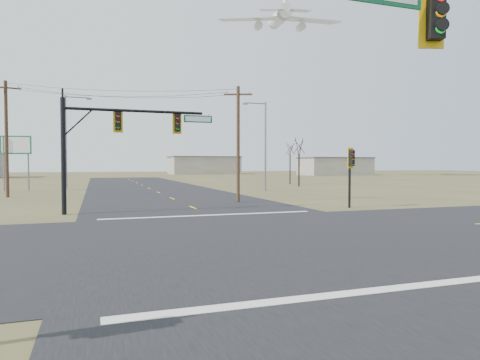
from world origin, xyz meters
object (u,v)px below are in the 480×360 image
at_px(utility_pole_near, 238,142).
at_px(streetlight_a, 264,141).
at_px(pedestal_signal_ne, 351,163).
at_px(utility_pole_far, 6,137).
at_px(highway_sign, 16,152).
at_px(mast_arm_far, 120,131).
at_px(streetlight_c, 68,136).
at_px(bare_tree_c, 299,145).
at_px(bare_tree_d, 290,148).

relative_size(utility_pole_near, streetlight_a, 0.90).
xyz_separation_m(pedestal_signal_ne, utility_pole_far, (-23.11, 17.43, 2.27)).
bearing_deg(highway_sign, mast_arm_far, -60.24).
relative_size(highway_sign, streetlight_c, 0.54).
bearing_deg(highway_sign, streetlight_a, -8.79).
bearing_deg(bare_tree_c, streetlight_c, 171.12).
bearing_deg(streetlight_a, streetlight_c, 172.04).
bearing_deg(streetlight_c, bare_tree_d, -4.23).
distance_m(mast_arm_far, pedestal_signal_ne, 14.72).
relative_size(highway_sign, streetlight_a, 0.62).
bearing_deg(mast_arm_far, bare_tree_c, 46.32).
bearing_deg(highway_sign, utility_pole_near, -39.70).
relative_size(streetlight_c, bare_tree_c, 1.62).
xyz_separation_m(streetlight_a, bare_tree_d, (9.48, 13.28, -0.21)).
bearing_deg(highway_sign, streetlight_c, 41.64).
relative_size(mast_arm_far, utility_pole_far, 0.88).
bearing_deg(utility_pole_far, bare_tree_d, 23.48).
xyz_separation_m(mast_arm_far, streetlight_a, (15.93, 16.97, 0.59)).
distance_m(pedestal_signal_ne, bare_tree_c, 27.71).
distance_m(mast_arm_far, utility_pole_near, 9.78).
distance_m(utility_pole_near, streetlight_a, 14.57).
relative_size(utility_pole_far, streetlight_a, 1.05).
distance_m(bare_tree_c, bare_tree_d, 6.44).
height_order(utility_pole_near, highway_sign, utility_pole_near).
relative_size(mast_arm_far, pedestal_signal_ne, 2.22).
bearing_deg(pedestal_signal_ne, bare_tree_d, 52.96).
relative_size(pedestal_signal_ne, utility_pole_near, 0.46).
height_order(utility_pole_near, streetlight_c, streetlight_c).
relative_size(streetlight_a, streetlight_c, 0.87).
relative_size(mast_arm_far, bare_tree_d, 1.37).
relative_size(utility_pole_near, bare_tree_c, 1.28).
bearing_deg(utility_pole_far, bare_tree_c, 14.84).
bearing_deg(utility_pole_near, streetlight_a, 60.54).
xyz_separation_m(utility_pole_near, utility_pole_far, (-17.41, 11.15, 0.67)).
height_order(utility_pole_near, streetlight_a, streetlight_a).
distance_m(streetlight_a, streetlight_c, 23.35).
xyz_separation_m(utility_pole_near, bare_tree_c, (14.94, 19.72, 0.80)).
bearing_deg(streetlight_a, mast_arm_far, -111.76).
bearing_deg(bare_tree_d, bare_tree_c, -105.16).
height_order(pedestal_signal_ne, bare_tree_c, bare_tree_c).
distance_m(streetlight_a, bare_tree_c, 10.51).
bearing_deg(utility_pole_near, pedestal_signal_ne, -47.81).
xyz_separation_m(bare_tree_c, bare_tree_d, (1.68, 6.22, -0.15)).
bearing_deg(utility_pole_near, bare_tree_d, 57.34).
height_order(utility_pole_far, bare_tree_d, utility_pole_far).
bearing_deg(streetlight_c, bare_tree_c, -16.60).
bearing_deg(mast_arm_far, bare_tree_d, 50.92).
distance_m(streetlight_c, bare_tree_c, 28.48).
distance_m(pedestal_signal_ne, highway_sign, 36.24).
relative_size(pedestal_signal_ne, utility_pole_far, 0.39).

